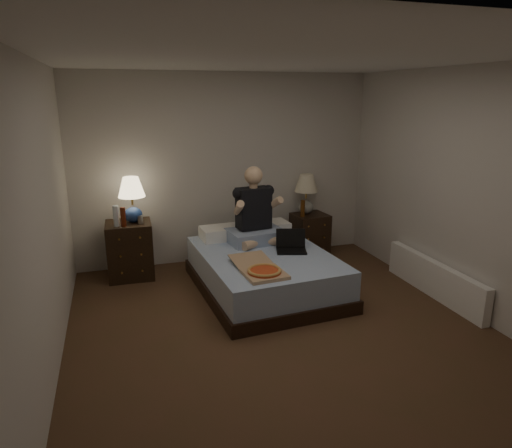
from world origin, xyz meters
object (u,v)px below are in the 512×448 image
object	(u,v)px
beer_bottle_left	(123,217)
laptop	(291,242)
nightstand_left	(130,250)
soda_can	(140,220)
lamp_right	(306,194)
radiator	(434,279)
bed	(264,272)
lamp_left	(132,200)
pizza_box	(264,272)
beer_bottle_right	(303,208)
water_bottle	(116,216)
person	(255,205)
nightstand_right	(310,235)

from	to	relation	value
beer_bottle_left	laptop	size ratio (longest dim) A/B	0.68
nightstand_left	beer_bottle_left	bearing A→B (deg)	-107.46
beer_bottle_left	soda_can	bearing A→B (deg)	19.62
lamp_right	radiator	size ratio (longest dim) A/B	0.35
nightstand_left	radiator	xyz separation A→B (m)	(3.25, -1.61, -0.15)
bed	lamp_left	bearing A→B (deg)	143.38
lamp_left	laptop	world-z (taller)	lamp_left
beer_bottle_left	laptop	distance (m)	2.00
soda_can	pizza_box	xyz separation A→B (m)	(1.10, -1.46, -0.25)
lamp_left	soda_can	bearing A→B (deg)	-48.01
beer_bottle_right	laptop	bearing A→B (deg)	-119.51
lamp_right	laptop	xyz separation A→B (m)	(-0.64, -1.08, -0.30)
water_bottle	radiator	bearing A→B (deg)	-23.81
lamp_left	lamp_right	bearing A→B (deg)	3.32
bed	water_bottle	size ratio (longest dim) A/B	7.38
pizza_box	soda_can	bearing A→B (deg)	122.54
bed	beer_bottle_right	bearing A→B (deg)	42.87
beer_bottle_right	pizza_box	distance (m)	1.89
beer_bottle_left	person	xyz separation A→B (m)	(1.53, -0.32, 0.11)
laptop	soda_can	bearing A→B (deg)	168.52
bed	soda_can	world-z (taller)	soda_can
nightstand_right	beer_bottle_left	bearing A→B (deg)	179.58
person	laptop	distance (m)	0.65
bed	lamp_right	world-z (taller)	lamp_right
lamp_left	soda_can	distance (m)	0.26
person	soda_can	bearing A→B (deg)	156.37
bed	water_bottle	distance (m)	1.87
lamp_right	soda_can	bearing A→B (deg)	-174.48
lamp_left	water_bottle	size ratio (longest dim) A/B	2.24
lamp_left	soda_can	size ratio (longest dim) A/B	5.60
water_bottle	lamp_left	bearing A→B (deg)	30.09
beer_bottle_left	pizza_box	xyz separation A→B (m)	(1.30, -1.39, -0.32)
nightstand_left	laptop	distance (m)	2.02
bed	radiator	size ratio (longest dim) A/B	1.15
bed	water_bottle	bearing A→B (deg)	150.07
nightstand_left	bed	bearing A→B (deg)	-29.88
soda_can	pizza_box	size ratio (longest dim) A/B	0.13
bed	water_bottle	xyz separation A→B (m)	(-1.59, 0.78, 0.60)
beer_bottle_left	laptop	bearing A→B (deg)	-23.57
nightstand_left	water_bottle	xyz separation A→B (m)	(-0.13, -0.11, 0.48)
bed	person	bearing A→B (deg)	83.63
nightstand_right	water_bottle	world-z (taller)	water_bottle
laptop	beer_bottle_left	bearing A→B (deg)	172.98
lamp_left	person	xyz separation A→B (m)	(1.41, -0.48, -0.06)
water_bottle	laptop	world-z (taller)	water_bottle
lamp_right	bed	bearing A→B (deg)	-132.69
lamp_right	laptop	world-z (taller)	lamp_right
radiator	nightstand_left	bearing A→B (deg)	153.71
bed	soda_can	distance (m)	1.63
nightstand_right	lamp_left	distance (m)	2.49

